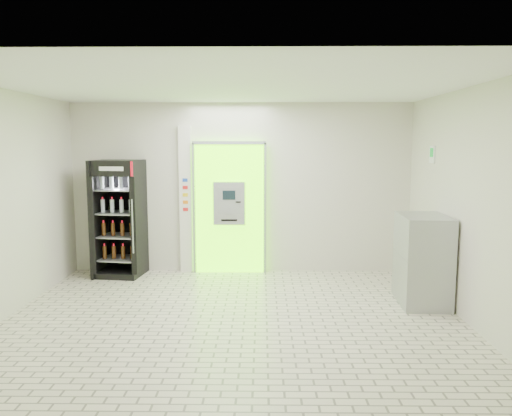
{
  "coord_description": "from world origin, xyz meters",
  "views": [
    {
      "loc": [
        0.38,
        -6.33,
        2.28
      ],
      "look_at": [
        0.28,
        1.2,
        1.31
      ],
      "focal_mm": 35.0,
      "sensor_mm": 36.0,
      "label": 1
    }
  ],
  "objects": [
    {
      "name": "steel_cabinet",
      "position": [
        2.67,
        0.67,
        0.64
      ],
      "size": [
        0.69,
        0.99,
        1.28
      ],
      "rotation": [
        0.0,
        0.0,
        -0.05
      ],
      "color": "#97999E",
      "rests_on": "ground"
    },
    {
      "name": "pillar",
      "position": [
        -0.98,
        2.45,
        1.3
      ],
      "size": [
        0.22,
        0.11,
        2.6
      ],
      "color": "silver",
      "rests_on": "ground"
    },
    {
      "name": "room_shell",
      "position": [
        0.0,
        0.0,
        1.84
      ],
      "size": [
        6.0,
        6.0,
        6.0
      ],
      "color": "beige",
      "rests_on": "ground"
    },
    {
      "name": "exit_sign",
      "position": [
        2.99,
        1.4,
        2.12
      ],
      "size": [
        0.02,
        0.22,
        0.26
      ],
      "color": "white",
      "rests_on": "room_shell"
    },
    {
      "name": "ground",
      "position": [
        0.0,
        0.0,
        0.0
      ],
      "size": [
        6.0,
        6.0,
        0.0
      ],
      "primitive_type": "plane",
      "color": "beige",
      "rests_on": "ground"
    },
    {
      "name": "beverage_cooler",
      "position": [
        -2.1,
        2.16,
        0.96
      ],
      "size": [
        0.84,
        0.78,
        2.01
      ],
      "rotation": [
        0.0,
        0.0,
        -0.13
      ],
      "color": "black",
      "rests_on": "ground"
    },
    {
      "name": "atm_assembly",
      "position": [
        -0.2,
        2.41,
        1.17
      ],
      "size": [
        1.3,
        0.24,
        2.33
      ],
      "color": "#60FE00",
      "rests_on": "ground"
    }
  ]
}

